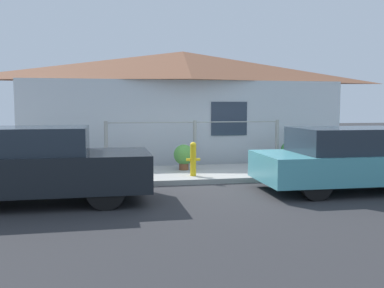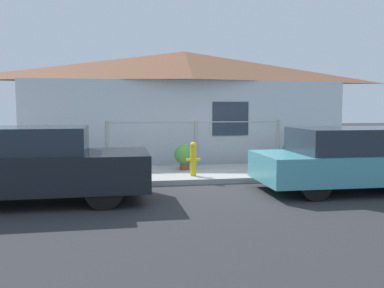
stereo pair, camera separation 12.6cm
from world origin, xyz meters
TOP-DOWN VIEW (x-y plane):
  - ground_plane at (0.00, 0.00)m, footprint 60.00×60.00m
  - sidewalk at (0.00, 1.18)m, footprint 24.00×2.37m
  - house at (0.00, 3.99)m, footprint 10.04×2.23m
  - fence at (0.00, 2.22)m, footprint 4.90×0.10m
  - car_left at (-3.75, -1.21)m, footprint 4.24×1.67m
  - car_right at (2.76, -1.21)m, footprint 4.30×1.86m
  - fire_hydrant at (-0.39, 0.52)m, footprint 0.33×0.15m
  - potted_plant_near_hydrant at (-0.43, 1.52)m, footprint 0.53×0.53m
  - potted_plant_by_fence at (-3.73, 2.10)m, footprint 0.48×0.48m
  - potted_plant_corner at (2.75, 2.11)m, footprint 0.51×0.51m

SIDE VIEW (x-z plane):
  - ground_plane at x=0.00m, z-range 0.00..0.00m
  - sidewalk at x=0.00m, z-range 0.00..0.12m
  - potted_plant_corner at x=2.75m, z-range 0.16..0.79m
  - potted_plant_by_fence at x=-3.73m, z-range 0.16..0.80m
  - potted_plant_near_hydrant at x=-0.43m, z-range 0.17..0.82m
  - fire_hydrant at x=-0.39m, z-range 0.14..0.94m
  - car_right at x=2.76m, z-range 0.00..1.32m
  - car_left at x=-3.75m, z-range 0.01..1.41m
  - fence at x=0.00m, z-range 0.18..1.43m
  - house at x=0.00m, z-range 1.05..4.51m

